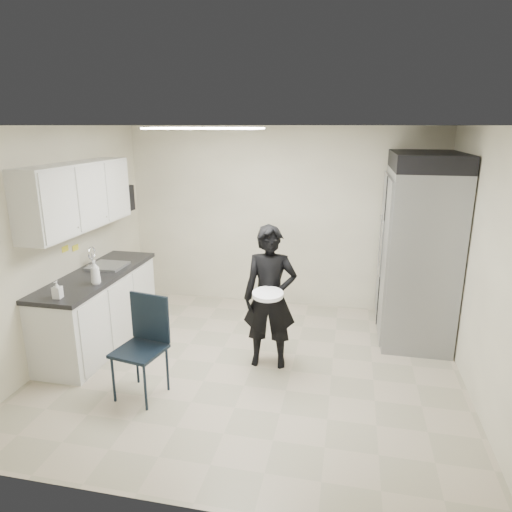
% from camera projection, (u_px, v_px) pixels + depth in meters
% --- Properties ---
extents(floor, '(4.50, 4.50, 0.00)m').
position_uv_depth(floor, '(252.00, 367.00, 5.10)').
color(floor, tan).
rests_on(floor, ground).
extents(ceiling, '(4.50, 4.50, 0.00)m').
position_uv_depth(ceiling, '(251.00, 125.00, 4.38)').
color(ceiling, silver).
rests_on(ceiling, back_wall).
extents(back_wall, '(4.50, 0.00, 4.50)m').
position_uv_depth(back_wall, '(281.00, 218.00, 6.62)').
color(back_wall, beige).
rests_on(back_wall, floor).
extents(left_wall, '(0.00, 4.00, 4.00)m').
position_uv_depth(left_wall, '(59.00, 244.00, 5.18)').
color(left_wall, beige).
rests_on(left_wall, floor).
extents(right_wall, '(0.00, 4.00, 4.00)m').
position_uv_depth(right_wall, '(485.00, 269.00, 4.29)').
color(right_wall, beige).
rests_on(right_wall, floor).
extents(ceiling_panel, '(1.20, 0.60, 0.02)m').
position_uv_depth(ceiling_panel, '(205.00, 128.00, 4.88)').
color(ceiling_panel, white).
rests_on(ceiling_panel, ceiling).
extents(lower_counter, '(0.60, 1.90, 0.86)m').
position_uv_depth(lower_counter, '(99.00, 311.00, 5.55)').
color(lower_counter, silver).
rests_on(lower_counter, floor).
extents(countertop, '(0.64, 1.95, 0.05)m').
position_uv_depth(countertop, '(96.00, 275.00, 5.42)').
color(countertop, black).
rests_on(countertop, lower_counter).
extents(sink, '(0.42, 0.40, 0.14)m').
position_uv_depth(sink, '(108.00, 270.00, 5.66)').
color(sink, gray).
rests_on(sink, countertop).
extents(faucet, '(0.02, 0.02, 0.24)m').
position_uv_depth(faucet, '(92.00, 258.00, 5.66)').
color(faucet, silver).
rests_on(faucet, countertop).
extents(upper_cabinets, '(0.35, 1.80, 0.75)m').
position_uv_depth(upper_cabinets, '(78.00, 196.00, 5.19)').
color(upper_cabinets, silver).
rests_on(upper_cabinets, left_wall).
extents(towel_dispenser, '(0.22, 0.30, 0.35)m').
position_uv_depth(towel_dispenser, '(122.00, 199.00, 6.34)').
color(towel_dispenser, black).
rests_on(towel_dispenser, left_wall).
extents(notice_sticker_left, '(0.00, 0.12, 0.07)m').
position_uv_depth(notice_sticker_left, '(65.00, 249.00, 5.30)').
color(notice_sticker_left, yellow).
rests_on(notice_sticker_left, left_wall).
extents(notice_sticker_right, '(0.00, 0.12, 0.07)m').
position_uv_depth(notice_sticker_right, '(75.00, 248.00, 5.49)').
color(notice_sticker_right, yellow).
rests_on(notice_sticker_right, left_wall).
extents(commercial_fridge, '(0.80, 1.35, 2.10)m').
position_uv_depth(commercial_fridge, '(418.00, 255.00, 5.65)').
color(commercial_fridge, gray).
rests_on(commercial_fridge, floor).
extents(fridge_compressor, '(0.80, 1.35, 0.20)m').
position_uv_depth(fridge_compressor, '(428.00, 161.00, 5.33)').
color(fridge_compressor, black).
rests_on(fridge_compressor, commercial_fridge).
extents(folding_chair, '(0.51, 0.51, 0.98)m').
position_uv_depth(folding_chair, '(139.00, 351.00, 4.43)').
color(folding_chair, black).
rests_on(folding_chair, floor).
extents(man_tuxedo, '(0.62, 0.44, 1.59)m').
position_uv_depth(man_tuxedo, '(270.00, 298.00, 4.96)').
color(man_tuxedo, black).
rests_on(man_tuxedo, floor).
extents(bucket_lid, '(0.35, 0.35, 0.04)m').
position_uv_depth(bucket_lid, '(268.00, 294.00, 4.68)').
color(bucket_lid, white).
rests_on(bucket_lid, man_tuxedo).
extents(soap_bottle_a, '(0.13, 0.13, 0.27)m').
position_uv_depth(soap_bottle_a, '(95.00, 272.00, 5.01)').
color(soap_bottle_a, white).
rests_on(soap_bottle_a, countertop).
extents(soap_bottle_b, '(0.09, 0.09, 0.18)m').
position_uv_depth(soap_bottle_b, '(57.00, 290.00, 4.61)').
color(soap_bottle_b, silver).
rests_on(soap_bottle_b, countertop).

